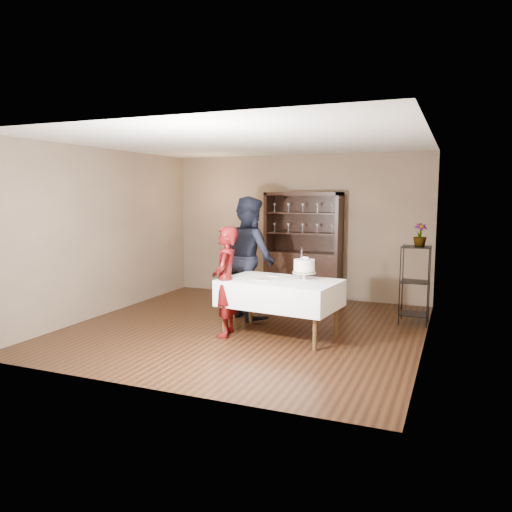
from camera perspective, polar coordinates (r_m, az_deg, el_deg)
The scene contains 14 objects.
floor at distance 7.45m, azimuth -1.21°, elevation -8.22°, with size 5.00×5.00×0.00m, color black.
ceiling at distance 7.23m, azimuth -1.26°, elevation 12.91°, with size 5.00×5.00×0.00m, color silver.
back_wall at distance 9.56m, azimuth 4.74°, elevation 3.37°, with size 5.00×0.02×2.70m, color brown.
wall_left at distance 8.52m, azimuth -16.88°, elevation 2.63°, with size 0.02×5.00×2.70m, color brown.
wall_right at distance 6.64m, azimuth 19.00°, elevation 1.36°, with size 0.02×5.00×2.70m, color brown.
china_hutch at distance 9.33m, azimuth 5.41°, elevation -0.96°, with size 1.40×0.48×2.00m.
plant_etagere at distance 7.93m, azimuth 17.71°, elevation -2.80°, with size 0.42×0.42×1.20m.
cake_table at distance 6.92m, azimuth 2.75°, elevation -4.26°, with size 1.69×1.16×0.79m.
woman at distance 6.93m, azimuth -3.49°, elevation -2.92°, with size 0.56×0.37×1.53m, color #3A050A.
man at distance 7.92m, azimuth -0.76°, elevation -0.15°, with size 0.94×0.73×1.94m, color black.
cake at distance 6.91m, azimuth 5.54°, elevation -1.24°, with size 0.32×0.32×0.44m.
plate_near at distance 6.87m, azimuth 0.77°, elevation -2.69°, with size 0.22×0.22×0.01m, color silver.
plate_far at distance 7.21m, azimuth 1.99°, elevation -2.22°, with size 0.16×0.16×0.01m, color silver.
potted_plant at distance 7.85m, azimuth 18.24°, elevation 2.32°, with size 0.20×0.20×0.35m, color #507035.
Camera 1 is at (2.86, -6.60, 1.97)m, focal length 35.00 mm.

